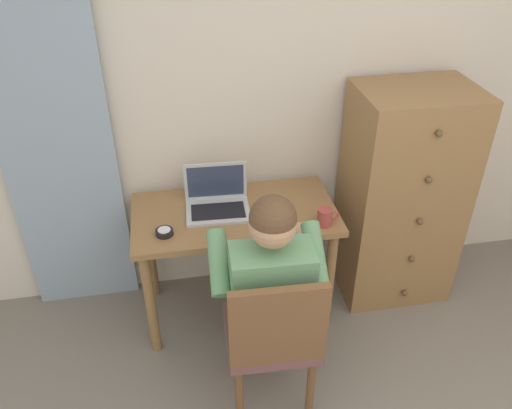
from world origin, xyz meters
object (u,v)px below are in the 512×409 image
(computer_mouse, at_px, (280,210))
(desk_clock, at_px, (164,232))
(laptop, at_px, (217,201))
(coffee_mug, at_px, (325,217))
(chair, at_px, (273,336))
(person_seated, at_px, (267,279))
(desk, at_px, (235,229))
(dresser, at_px, (401,197))

(computer_mouse, xyz_separation_m, desk_clock, (-0.62, -0.08, -0.00))
(laptop, xyz_separation_m, coffee_mug, (0.53, -0.25, -0.00))
(chair, height_order, person_seated, person_seated)
(desk_clock, xyz_separation_m, coffee_mug, (0.83, -0.06, 0.03))
(coffee_mug, bearing_deg, desk, 155.90)
(laptop, xyz_separation_m, computer_mouse, (0.32, -0.10, -0.04))
(person_seated, height_order, laptop, person_seated)
(person_seated, bearing_deg, laptop, 105.95)
(coffee_mug, bearing_deg, laptop, 155.26)
(laptop, distance_m, computer_mouse, 0.34)
(desk, xyz_separation_m, laptop, (-0.09, 0.05, 0.17))
(dresser, relative_size, chair, 1.48)
(chair, relative_size, person_seated, 0.74)
(coffee_mug, bearing_deg, desk_clock, 175.87)
(desk_clock, bearing_deg, chair, -51.70)
(dresser, xyz_separation_m, desk_clock, (-1.38, -0.20, 0.08))
(laptop, bearing_deg, dresser, 0.79)
(chair, bearing_deg, coffee_mug, 53.44)
(person_seated, xyz_separation_m, coffee_mug, (0.37, 0.32, 0.08))
(desk_clock, distance_m, coffee_mug, 0.83)
(computer_mouse, xyz_separation_m, coffee_mug, (0.21, -0.14, 0.03))
(dresser, distance_m, laptop, 1.09)
(coffee_mug, bearing_deg, computer_mouse, 145.36)
(person_seated, xyz_separation_m, laptop, (-0.16, 0.57, 0.09))
(chair, distance_m, laptop, 0.82)
(person_seated, height_order, coffee_mug, person_seated)
(person_seated, bearing_deg, coffee_mug, 41.23)
(person_seated, bearing_deg, desk_clock, 139.83)
(laptop, bearing_deg, coffee_mug, -24.74)
(desk, bearing_deg, chair, -84.42)
(laptop, xyz_separation_m, desk_clock, (-0.29, -0.19, -0.04))
(laptop, bearing_deg, computer_mouse, -17.35)
(chair, height_order, laptop, laptop)
(computer_mouse, height_order, coffee_mug, coffee_mug)
(desk_clock, bearing_deg, person_seated, -40.17)
(coffee_mug, bearing_deg, person_seated, -138.77)
(desk, relative_size, chair, 1.23)
(desk, relative_size, coffee_mug, 9.20)
(desk, distance_m, coffee_mug, 0.52)
(dresser, height_order, desk_clock, dresser)
(chair, relative_size, desk_clock, 9.95)
(desk, bearing_deg, dresser, 3.51)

